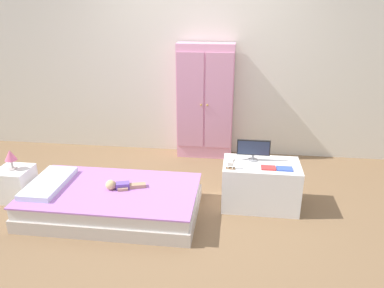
# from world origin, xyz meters

# --- Properties ---
(ground_plane) EXTENTS (10.00, 10.00, 0.02)m
(ground_plane) POSITION_xyz_m (0.00, 0.00, -0.01)
(ground_plane) COLOR brown
(back_wall) EXTENTS (6.40, 0.05, 2.70)m
(back_wall) POSITION_xyz_m (0.00, 1.57, 1.35)
(back_wall) COLOR silver
(back_wall) RESTS_ON ground_plane
(bed) EXTENTS (1.69, 0.94, 0.27)m
(bed) POSITION_xyz_m (-0.66, -0.17, 0.13)
(bed) COLOR beige
(bed) RESTS_ON ground_plane
(pillow) EXTENTS (0.32, 0.67, 0.05)m
(pillow) POSITION_xyz_m (-1.30, -0.17, 0.30)
(pillow) COLOR silver
(pillow) RESTS_ON bed
(doll) EXTENTS (0.39, 0.18, 0.10)m
(doll) POSITION_xyz_m (-0.59, -0.15, 0.31)
(doll) COLOR #6B4CB2
(doll) RESTS_ON bed
(nightstand) EXTENTS (0.34, 0.34, 0.35)m
(nightstand) POSITION_xyz_m (-1.77, -0.02, 0.17)
(nightstand) COLOR white
(nightstand) RESTS_ON ground_plane
(table_lamp) EXTENTS (0.12, 0.12, 0.21)m
(table_lamp) POSITION_xyz_m (-1.77, -0.02, 0.49)
(table_lamp) COLOR #B7B2AD
(table_lamp) RESTS_ON nightstand
(wardrobe) EXTENTS (0.72, 0.28, 1.50)m
(wardrobe) POSITION_xyz_m (0.11, 1.40, 0.75)
(wardrobe) COLOR #E599BC
(wardrobe) RESTS_ON ground_plane
(tv_stand) EXTENTS (0.77, 0.45, 0.47)m
(tv_stand) POSITION_xyz_m (0.80, 0.17, 0.24)
(tv_stand) COLOR white
(tv_stand) RESTS_ON ground_plane
(tv_monitor) EXTENTS (0.33, 0.10, 0.22)m
(tv_monitor) POSITION_xyz_m (0.71, 0.24, 0.60)
(tv_monitor) COLOR #99999E
(tv_monitor) RESTS_ON tv_stand
(rocking_horse_toy) EXTENTS (0.09, 0.04, 0.11)m
(rocking_horse_toy) POSITION_xyz_m (0.50, 0.01, 0.52)
(rocking_horse_toy) COLOR #8E6642
(rocking_horse_toy) RESTS_ON tv_stand
(book_red) EXTENTS (0.14, 0.10, 0.02)m
(book_red) POSITION_xyz_m (0.86, 0.06, 0.48)
(book_red) COLOR #CC3838
(book_red) RESTS_ON tv_stand
(book_blue) EXTENTS (0.15, 0.10, 0.01)m
(book_blue) POSITION_xyz_m (1.01, 0.06, 0.48)
(book_blue) COLOR blue
(book_blue) RESTS_ON tv_stand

